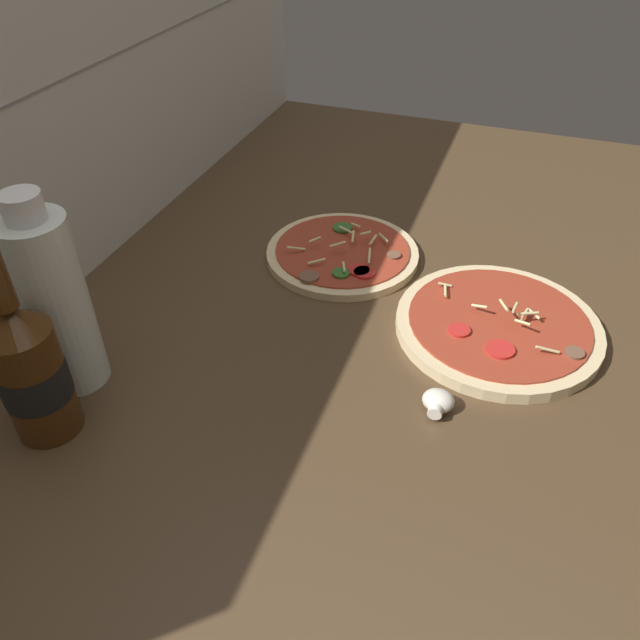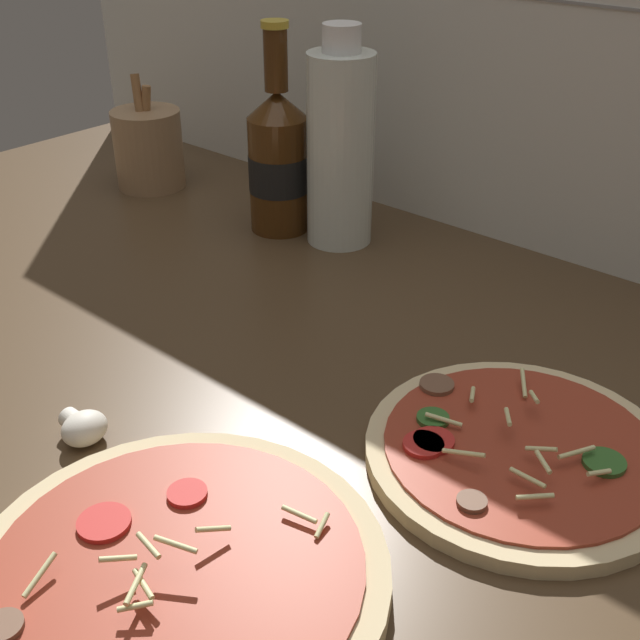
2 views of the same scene
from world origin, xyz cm
name	(u,v)px [view 2 (image 2 of 2)]	position (x,y,z in cm)	size (l,w,h in cm)	color
counter_slab	(263,441)	(0.00, 0.00, 1.25)	(160.00, 90.00, 2.50)	#4C3823
tile_backsplash	(569,1)	(0.00, 45.50, 30.00)	(160.00, 1.13, 60.00)	silver
pizza_near	(177,575)	(7.23, -15.04, 3.47)	(27.16, 27.16, 4.89)	beige
pizza_far	(519,452)	(17.56, 10.17, 3.29)	(23.80, 23.80, 3.62)	beige
beer_bottle	(278,159)	(-26.78, 30.38, 11.36)	(7.27, 7.27, 24.66)	#47280F
oil_bottle	(340,147)	(-19.01, 32.54, 13.97)	(7.69, 7.69, 24.94)	silver
mushroom_left	(83,427)	(-9.65, -10.30, 3.81)	(3.94, 3.75, 2.63)	white
utensil_crock	(149,148)	(-50.47, 29.29, 7.92)	(9.36, 9.36, 15.38)	#9E7A56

